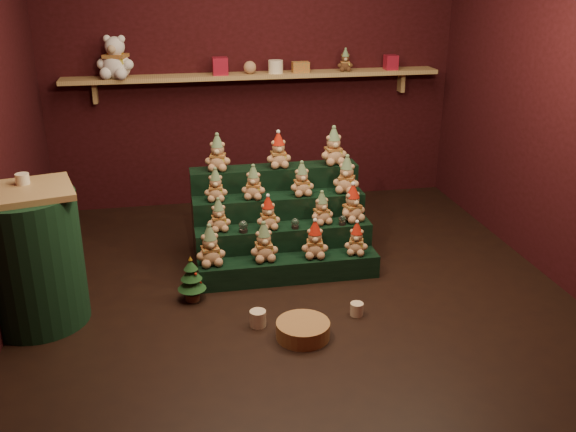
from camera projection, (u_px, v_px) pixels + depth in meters
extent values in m
plane|color=black|center=(293.00, 287.00, 4.89)|extent=(4.00, 4.00, 0.00)
cube|color=black|center=(253.00, 62.00, 6.25)|extent=(4.00, 0.10, 2.80)
cube|color=black|center=(397.00, 210.00, 2.50)|extent=(4.00, 0.10, 2.80)
cube|color=black|center=(566.00, 94.00, 4.73)|extent=(0.10, 4.00, 2.80)
cube|color=tan|center=(255.00, 75.00, 6.12)|extent=(3.60, 0.26, 0.04)
cube|color=tan|center=(95.00, 92.00, 5.96)|extent=(0.04, 0.12, 0.20)
cube|color=tan|center=(401.00, 82.00, 6.49)|extent=(0.04, 0.12, 0.20)
cube|color=black|center=(289.00, 269.00, 4.97)|extent=(1.40, 0.22, 0.18)
cube|color=black|center=(284.00, 247.00, 5.14)|extent=(1.40, 0.22, 0.36)
cube|color=black|center=(279.00, 226.00, 5.30)|extent=(1.40, 0.22, 0.54)
cube|color=black|center=(274.00, 207.00, 5.47)|extent=(1.40, 0.22, 0.72)
cylinder|color=black|center=(243.00, 231.00, 4.95)|extent=(0.07, 0.07, 0.03)
sphere|color=white|center=(243.00, 225.00, 4.94)|extent=(0.07, 0.07, 0.07)
cylinder|color=black|center=(295.00, 227.00, 5.03)|extent=(0.06, 0.06, 0.02)
sphere|color=white|center=(295.00, 222.00, 5.01)|extent=(0.06, 0.06, 0.06)
cylinder|color=black|center=(342.00, 224.00, 5.09)|extent=(0.06, 0.06, 0.02)
sphere|color=white|center=(342.00, 219.00, 5.08)|extent=(0.06, 0.06, 0.06)
cube|color=tan|center=(21.00, 192.00, 4.09)|extent=(0.73, 0.65, 0.04)
cylinder|color=black|center=(32.00, 260.00, 4.27)|extent=(0.67, 0.67, 0.92)
cylinder|color=#EDE4C3|center=(22.00, 179.00, 4.16)|extent=(0.09, 0.09, 0.07)
cylinder|color=#4E2B1B|center=(193.00, 297.00, 4.69)|extent=(0.10, 0.10, 0.05)
cone|color=#163D1D|center=(192.00, 282.00, 4.64)|extent=(0.21, 0.21, 0.10)
cone|color=#163D1D|center=(191.00, 273.00, 4.62)|extent=(0.16, 0.16, 0.09)
cone|color=#163D1D|center=(191.00, 265.00, 4.59)|extent=(0.10, 0.10, 0.07)
cone|color=gold|center=(190.00, 258.00, 4.57)|extent=(0.03, 0.03, 0.03)
cylinder|color=beige|center=(258.00, 318.00, 4.34)|extent=(0.11, 0.11, 0.11)
cylinder|color=beige|center=(357.00, 309.00, 4.48)|extent=(0.09, 0.09, 0.09)
cylinder|color=olive|center=(303.00, 330.00, 4.21)|extent=(0.36, 0.36, 0.11)
cube|color=#AB1A32|center=(220.00, 66.00, 6.00)|extent=(0.14, 0.14, 0.16)
cylinder|color=#EDE4C3|center=(276.00, 67.00, 6.10)|extent=(0.14, 0.14, 0.12)
cube|color=#AB1A32|center=(391.00, 62.00, 6.30)|extent=(0.12, 0.12, 0.14)
sphere|color=tan|center=(250.00, 67.00, 6.06)|extent=(0.12, 0.12, 0.12)
cube|color=#D6551E|center=(301.00, 67.00, 6.15)|extent=(0.16, 0.10, 0.10)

